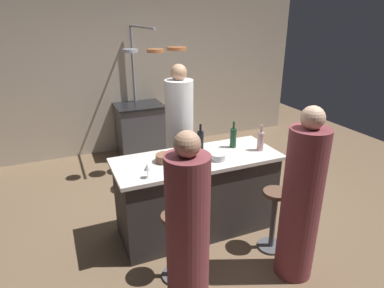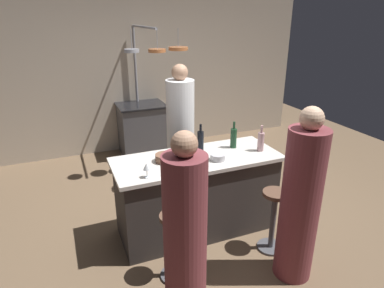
{
  "view_description": "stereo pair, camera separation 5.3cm",
  "coord_description": "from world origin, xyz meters",
  "px_view_note": "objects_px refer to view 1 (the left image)",
  "views": [
    {
      "loc": [
        -1.34,
        -2.97,
        2.33
      ],
      "look_at": [
        0.0,
        0.15,
        1.0
      ],
      "focal_mm": 31.18,
      "sensor_mm": 36.0,
      "label": 1
    },
    {
      "loc": [
        -1.29,
        -3.0,
        2.33
      ],
      "look_at": [
        0.0,
        0.15,
        1.0
      ],
      "focal_mm": 31.18,
      "sensor_mm": 36.0,
      "label": 2
    }
  ],
  "objects_px": {
    "bar_stool_right": "(274,217)",
    "pepper_mill": "(182,141)",
    "stove_range": "(140,129)",
    "wine_bottle_rose": "(261,141)",
    "guest_left": "(188,236)",
    "wine_glass_near_right_guest": "(186,159)",
    "mixing_bowl_wooden": "(165,158)",
    "wine_glass_near_left_guest": "(190,146)",
    "bar_stool_left": "(176,244)",
    "wine_bottle_dark": "(200,140)",
    "mixing_bowl_steel": "(218,157)",
    "wine_glass_by_chef": "(148,168)",
    "chef": "(180,135)",
    "wine_bottle_green": "(233,137)"
  },
  "relations": [
    {
      "from": "wine_glass_by_chef",
      "to": "mixing_bowl_wooden",
      "type": "relative_size",
      "value": 0.74
    },
    {
      "from": "chef",
      "to": "wine_glass_by_chef",
      "type": "xyz_separation_m",
      "value": [
        -0.79,
        -1.22,
        0.19
      ]
    },
    {
      "from": "pepper_mill",
      "to": "wine_bottle_rose",
      "type": "distance_m",
      "value": 0.87
    },
    {
      "from": "bar_stool_left",
      "to": "wine_glass_near_left_guest",
      "type": "distance_m",
      "value": 1.05
    },
    {
      "from": "wine_bottle_rose",
      "to": "mixing_bowl_wooden",
      "type": "bearing_deg",
      "value": 173.32
    },
    {
      "from": "bar_stool_right",
      "to": "wine_glass_near_right_guest",
      "type": "height_order",
      "value": "wine_glass_near_right_guest"
    },
    {
      "from": "guest_left",
      "to": "wine_glass_near_left_guest",
      "type": "distance_m",
      "value": 1.24
    },
    {
      "from": "chef",
      "to": "wine_glass_by_chef",
      "type": "relative_size",
      "value": 11.98
    },
    {
      "from": "wine_glass_near_right_guest",
      "to": "wine_glass_near_left_guest",
      "type": "distance_m",
      "value": 0.35
    },
    {
      "from": "bar_stool_left",
      "to": "wine_glass_by_chef",
      "type": "relative_size",
      "value": 4.66
    },
    {
      "from": "wine_bottle_dark",
      "to": "mixing_bowl_steel",
      "type": "distance_m",
      "value": 0.34
    },
    {
      "from": "pepper_mill",
      "to": "mixing_bowl_steel",
      "type": "distance_m",
      "value": 0.47
    },
    {
      "from": "stove_range",
      "to": "chef",
      "type": "relative_size",
      "value": 0.51
    },
    {
      "from": "pepper_mill",
      "to": "wine_glass_near_right_guest",
      "type": "bearing_deg",
      "value": -106.81
    },
    {
      "from": "stove_range",
      "to": "wine_bottle_rose",
      "type": "distance_m",
      "value": 2.7
    },
    {
      "from": "guest_left",
      "to": "mixing_bowl_wooden",
      "type": "height_order",
      "value": "guest_left"
    },
    {
      "from": "chef",
      "to": "mixing_bowl_steel",
      "type": "height_order",
      "value": "chef"
    },
    {
      "from": "wine_bottle_dark",
      "to": "wine_bottle_rose",
      "type": "bearing_deg",
      "value": -23.69
    },
    {
      "from": "pepper_mill",
      "to": "mixing_bowl_wooden",
      "type": "height_order",
      "value": "pepper_mill"
    },
    {
      "from": "bar_stool_right",
      "to": "wine_glass_near_right_guest",
      "type": "distance_m",
      "value": 1.1
    },
    {
      "from": "guest_left",
      "to": "wine_glass_near_right_guest",
      "type": "height_order",
      "value": "guest_left"
    },
    {
      "from": "wine_bottle_green",
      "to": "wine_glass_near_right_guest",
      "type": "height_order",
      "value": "wine_bottle_green"
    },
    {
      "from": "stove_range",
      "to": "mixing_bowl_wooden",
      "type": "relative_size",
      "value": 4.52
    },
    {
      "from": "guest_left",
      "to": "pepper_mill",
      "type": "bearing_deg",
      "value": 70.1
    },
    {
      "from": "bar_stool_left",
      "to": "bar_stool_right",
      "type": "distance_m",
      "value": 1.08
    },
    {
      "from": "wine_bottle_green",
      "to": "bar_stool_right",
      "type": "bearing_deg",
      "value": -82.74
    },
    {
      "from": "guest_left",
      "to": "wine_glass_near_left_guest",
      "type": "relative_size",
      "value": 10.95
    },
    {
      "from": "bar_stool_right",
      "to": "pepper_mill",
      "type": "xyz_separation_m",
      "value": [
        -0.66,
        0.87,
        0.63
      ]
    },
    {
      "from": "chef",
      "to": "wine_glass_near_left_guest",
      "type": "bearing_deg",
      "value": -104.03
    },
    {
      "from": "guest_left",
      "to": "wine_glass_near_right_guest",
      "type": "bearing_deg",
      "value": 68.39
    },
    {
      "from": "stove_range",
      "to": "wine_glass_near_left_guest",
      "type": "height_order",
      "value": "wine_glass_near_left_guest"
    },
    {
      "from": "pepper_mill",
      "to": "bar_stool_right",
      "type": "bearing_deg",
      "value": -52.74
    },
    {
      "from": "wine_glass_near_right_guest",
      "to": "mixing_bowl_wooden",
      "type": "relative_size",
      "value": 0.74
    },
    {
      "from": "stove_range",
      "to": "mixing_bowl_steel",
      "type": "xyz_separation_m",
      "value": [
        0.17,
        -2.59,
        0.49
      ]
    },
    {
      "from": "bar_stool_right",
      "to": "wine_glass_near_left_guest",
      "type": "distance_m",
      "value": 1.15
    },
    {
      "from": "wine_bottle_green",
      "to": "wine_bottle_rose",
      "type": "distance_m",
      "value": 0.31
    },
    {
      "from": "wine_glass_by_chef",
      "to": "pepper_mill",
      "type": "bearing_deg",
      "value": 42.69
    },
    {
      "from": "wine_glass_near_left_guest",
      "to": "mixing_bowl_steel",
      "type": "height_order",
      "value": "wine_glass_near_left_guest"
    },
    {
      "from": "chef",
      "to": "wine_glass_near_right_guest",
      "type": "height_order",
      "value": "chef"
    },
    {
      "from": "mixing_bowl_wooden",
      "to": "guest_left",
      "type": "bearing_deg",
      "value": -99.84
    },
    {
      "from": "bar_stool_left",
      "to": "wine_bottle_dark",
      "type": "height_order",
      "value": "wine_bottle_dark"
    },
    {
      "from": "wine_glass_near_right_guest",
      "to": "mixing_bowl_steel",
      "type": "xyz_separation_m",
      "value": [
        0.39,
        0.07,
        -0.07
      ]
    },
    {
      "from": "wine_glass_near_right_guest",
      "to": "wine_glass_by_chef",
      "type": "relative_size",
      "value": 1.0
    },
    {
      "from": "wine_glass_by_chef",
      "to": "wine_glass_near_left_guest",
      "type": "distance_m",
      "value": 0.66
    },
    {
      "from": "wine_bottle_dark",
      "to": "wine_glass_near_left_guest",
      "type": "relative_size",
      "value": 2.08
    },
    {
      "from": "chef",
      "to": "wine_glass_by_chef",
      "type": "height_order",
      "value": "chef"
    },
    {
      "from": "mixing_bowl_steel",
      "to": "guest_left",
      "type": "bearing_deg",
      "value": -128.92
    },
    {
      "from": "guest_left",
      "to": "pepper_mill",
      "type": "relative_size",
      "value": 7.61
    },
    {
      "from": "stove_range",
      "to": "mixing_bowl_wooden",
      "type": "xyz_separation_m",
      "value": [
        -0.35,
        -2.41,
        0.49
      ]
    },
    {
      "from": "wine_bottle_green",
      "to": "mixing_bowl_steel",
      "type": "xyz_separation_m",
      "value": [
        -0.32,
        -0.25,
        -0.09
      ]
    }
  ]
}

